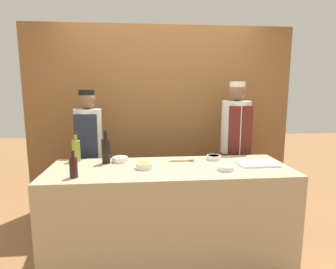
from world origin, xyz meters
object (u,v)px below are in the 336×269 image
object	(u,v)px
bottle_wine	(73,167)
chef_left	(89,155)
chef_right	(235,148)
bottle_soy	(106,150)
wooden_spoon	(186,160)
bottle_oil	(76,150)
sauce_bowl_yellow	(144,165)
sauce_bowl_white	(226,168)
sauce_bowl_orange	(120,159)
cutting_board	(258,164)
sauce_bowl_brown	(214,157)

from	to	relation	value
bottle_wine	chef_left	xyz separation A→B (m)	(-0.04, 0.89, -0.11)
chef_left	chef_right	bearing A→B (deg)	-0.00
bottle_soy	wooden_spoon	size ratio (longest dim) A/B	1.30
bottle_oil	bottle_soy	size ratio (longest dim) A/B	0.88
sauce_bowl_yellow	chef_left	size ratio (longest dim) A/B	0.10
sauce_bowl_white	chef_left	xyz separation A→B (m)	(-1.33, 0.81, -0.05)
bottle_soy	chef_right	world-z (taller)	chef_right
sauce_bowl_yellow	sauce_bowl_orange	distance (m)	0.34
bottle_oil	chef_left	bearing A→B (deg)	80.88
sauce_bowl_yellow	cutting_board	xyz separation A→B (m)	(1.08, 0.02, -0.02)
sauce_bowl_orange	bottle_soy	size ratio (longest dim) A/B	0.46
chef_right	wooden_spoon	bearing A→B (deg)	-144.31
wooden_spoon	bottle_wine	bearing A→B (deg)	-157.28
bottle_oil	sauce_bowl_yellow	bearing A→B (deg)	-25.99
cutting_board	chef_right	distance (m)	0.67
sauce_bowl_white	chef_right	bearing A→B (deg)	66.04
sauce_bowl_brown	bottle_soy	world-z (taller)	bottle_soy
bottle_wine	wooden_spoon	xyz separation A→B (m)	(0.99, 0.42, -0.08)
bottle_wine	chef_right	xyz separation A→B (m)	(1.66, 0.89, -0.07)
wooden_spoon	sauce_bowl_white	bearing A→B (deg)	-47.86
sauce_bowl_yellow	cutting_board	size ratio (longest dim) A/B	0.43
cutting_board	wooden_spoon	xyz separation A→B (m)	(-0.66, 0.19, 0.00)
chef_left	sauce_bowl_orange	bearing A→B (deg)	-49.25
bottle_soy	wooden_spoon	bearing A→B (deg)	-0.36
chef_right	sauce_bowl_white	bearing A→B (deg)	-113.96
sauce_bowl_white	cutting_board	distance (m)	0.39
sauce_bowl_yellow	bottle_soy	distance (m)	0.44
sauce_bowl_brown	cutting_board	bearing A→B (deg)	-32.15
chef_right	sauce_bowl_yellow	bearing A→B (deg)	-147.45
sauce_bowl_brown	bottle_wine	bearing A→B (deg)	-160.41
cutting_board	wooden_spoon	world-z (taller)	wooden_spoon
sauce_bowl_orange	wooden_spoon	xyz separation A→B (m)	(0.65, -0.04, -0.02)
sauce_bowl_orange	cutting_board	distance (m)	1.33
sauce_bowl_brown	sauce_bowl_white	xyz separation A→B (m)	(0.01, -0.38, -0.00)
sauce_bowl_brown	sauce_bowl_yellow	world-z (taller)	sauce_bowl_yellow
sauce_bowl_orange	bottle_wine	size ratio (longest dim) A/B	0.67
bottle_oil	bottle_soy	bearing A→B (deg)	-19.84
bottle_oil	chef_left	xyz separation A→B (m)	(0.06, 0.36, -0.14)
sauce_bowl_orange	bottle_soy	distance (m)	0.17
bottle_soy	bottle_oil	bearing A→B (deg)	160.16
sauce_bowl_yellow	bottle_oil	distance (m)	0.75
sauce_bowl_brown	bottle_wine	distance (m)	1.37
sauce_bowl_brown	cutting_board	world-z (taller)	sauce_bowl_brown
sauce_bowl_orange	chef_left	size ratio (longest dim) A/B	0.09
cutting_board	chef_left	xyz separation A→B (m)	(-1.69, 0.67, -0.03)
sauce_bowl_yellow	bottle_soy	size ratio (longest dim) A/B	0.48
sauce_bowl_white	wooden_spoon	distance (m)	0.45
sauce_bowl_brown	chef_left	xyz separation A→B (m)	(-1.32, 0.43, -0.05)
sauce_bowl_yellow	bottle_soy	bearing A→B (deg)	149.35
sauce_bowl_orange	sauce_bowl_white	size ratio (longest dim) A/B	1.03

